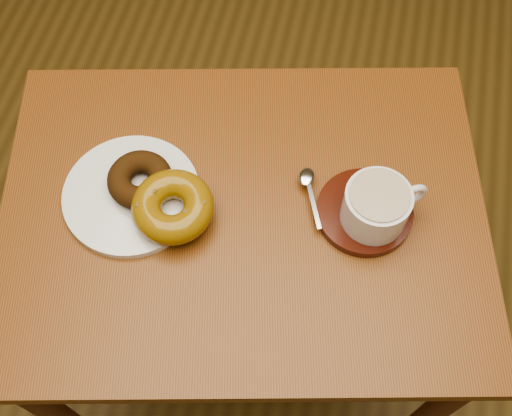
% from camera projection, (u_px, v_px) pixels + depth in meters
% --- Properties ---
extents(cafe_table, '(0.82, 0.69, 0.68)m').
position_uv_depth(cafe_table, '(244.00, 242.00, 1.05)').
color(cafe_table, brown).
rests_on(cafe_table, ground).
extents(donut_plate, '(0.21, 0.21, 0.01)m').
position_uv_depth(donut_plate, '(132.00, 195.00, 0.96)').
color(donut_plate, silver).
rests_on(donut_plate, cafe_table).
extents(donut_cinnamon, '(0.13, 0.13, 0.04)m').
position_uv_depth(donut_cinnamon, '(140.00, 180.00, 0.94)').
color(donut_cinnamon, '#351E0A').
rests_on(donut_cinnamon, donut_plate).
extents(donut_caramel, '(0.14, 0.14, 0.04)m').
position_uv_depth(donut_caramel, '(173.00, 207.00, 0.91)').
color(donut_caramel, '#845E0E').
rests_on(donut_caramel, donut_plate).
extents(saucer, '(0.15, 0.15, 0.02)m').
position_uv_depth(saucer, '(364.00, 212.00, 0.94)').
color(saucer, '#371007').
rests_on(saucer, cafe_table).
extents(coffee_cup, '(0.12, 0.09, 0.07)m').
position_uv_depth(coffee_cup, '(377.00, 206.00, 0.90)').
color(coffee_cup, silver).
rests_on(coffee_cup, saucer).
extents(teaspoon, '(0.05, 0.10, 0.01)m').
position_uv_depth(teaspoon, '(308.00, 182.00, 0.95)').
color(teaspoon, silver).
rests_on(teaspoon, saucer).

